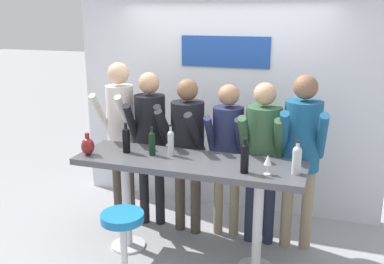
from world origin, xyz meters
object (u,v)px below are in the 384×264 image
(person_far_left, at_px, (120,122))
(person_right, at_px, (302,144))
(wine_bottle_2, at_px, (245,157))
(bar_stool, at_px, (123,241))
(person_center, at_px, (228,144))
(wine_bottle_3, at_px, (126,139))
(person_center_left, at_px, (187,140))
(person_center_right, at_px, (262,147))
(wine_bottle_4, at_px, (152,142))
(wine_glass_0, at_px, (268,161))
(wine_bottle_1, at_px, (297,159))
(wine_bottle_0, at_px, (171,142))
(decorative_vase, at_px, (88,146))
(tasting_table, at_px, (189,176))
(person_left, at_px, (150,132))

(person_far_left, height_order, person_right, person_far_left)
(wine_bottle_2, bearing_deg, person_right, 58.73)
(bar_stool, xyz_separation_m, person_center, (0.59, 1.28, 0.55))
(wine_bottle_2, relative_size, wine_bottle_3, 1.04)
(bar_stool, bearing_deg, person_center, 65.26)
(person_far_left, bearing_deg, person_center, -2.95)
(person_center_left, bearing_deg, person_center_right, 9.54)
(wine_bottle_3, bearing_deg, wine_bottle_4, 0.15)
(person_center_left, height_order, person_center, person_center_left)
(wine_glass_0, bearing_deg, person_far_left, 157.64)
(person_right, distance_m, wine_bottle_3, 1.74)
(person_center_left, distance_m, person_center, 0.43)
(wine_bottle_1, xyz_separation_m, wine_bottle_3, (-1.66, 0.07, 0.00))
(wine_bottle_4, relative_size, wine_glass_0, 1.63)
(wine_bottle_0, relative_size, wine_bottle_2, 0.98)
(wine_bottle_0, relative_size, wine_bottle_1, 1.04)
(person_center_right, relative_size, decorative_vase, 7.86)
(tasting_table, relative_size, wine_bottle_1, 7.30)
(person_far_left, bearing_deg, wine_bottle_1, -19.22)
(wine_bottle_0, distance_m, wine_bottle_3, 0.46)
(person_left, xyz_separation_m, person_right, (1.64, -0.02, 0.03))
(person_center_left, xyz_separation_m, wine_bottle_1, (1.19, -0.55, 0.10))
(wine_bottle_2, xyz_separation_m, wine_bottle_3, (-1.23, 0.18, -0.00))
(tasting_table, bearing_deg, wine_bottle_1, -2.46)
(person_right, distance_m, wine_bottle_4, 1.47)
(person_center_left, height_order, wine_bottle_1, person_center_left)
(person_center_left, height_order, decorative_vase, person_center_left)
(person_center, height_order, wine_glass_0, person_center)
(bar_stool, xyz_separation_m, wine_glass_0, (1.12, 0.57, 0.66))
(wine_bottle_1, height_order, wine_bottle_2, wine_bottle_2)
(wine_bottle_1, height_order, wine_bottle_3, wine_bottle_3)
(person_center_left, distance_m, decorative_vase, 1.04)
(person_left, distance_m, wine_bottle_0, 0.65)
(tasting_table, bearing_deg, wine_bottle_2, -15.61)
(person_far_left, relative_size, wine_bottle_3, 6.12)
(person_left, bearing_deg, tasting_table, -50.70)
(person_center, relative_size, wine_glass_0, 9.52)
(bar_stool, height_order, person_right, person_right)
(tasting_table, bearing_deg, wine_bottle_3, 177.86)
(wine_bottle_0, distance_m, wine_bottle_1, 1.21)
(person_center_right, xyz_separation_m, decorative_vase, (-1.60, -0.69, 0.06))
(person_center, xyz_separation_m, person_center_right, (0.38, -0.05, 0.02))
(person_far_left, height_order, decorative_vase, person_far_left)
(tasting_table, distance_m, wine_bottle_2, 0.66)
(decorative_vase, bearing_deg, wine_bottle_3, 30.32)
(wine_bottle_4, bearing_deg, person_right, 20.58)
(person_center_left, relative_size, wine_bottle_4, 6.01)
(person_right, height_order, wine_bottle_1, person_right)
(wine_bottle_1, bearing_deg, person_center_left, 155.01)
(bar_stool, distance_m, person_left, 1.43)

